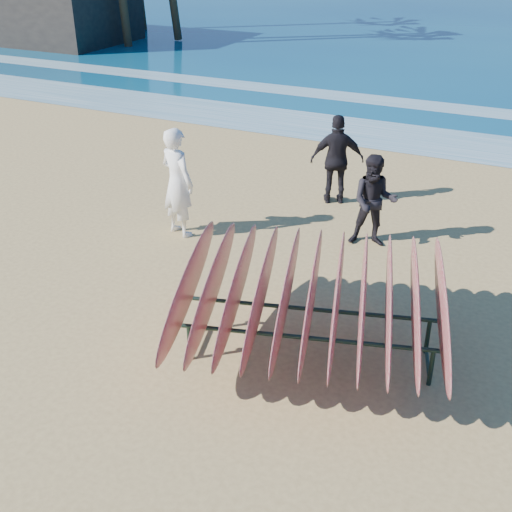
# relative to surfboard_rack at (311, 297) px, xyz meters

# --- Properties ---
(ground) EXTENTS (120.00, 120.00, 0.00)m
(ground) POSITION_rel_surfboard_rack_xyz_m (-1.02, -0.24, -0.88)
(ground) COLOR tan
(ground) RESTS_ON ground
(foam_near) EXTENTS (160.00, 160.00, 0.00)m
(foam_near) POSITION_rel_surfboard_rack_xyz_m (-1.02, 9.76, -0.87)
(foam_near) COLOR white
(foam_near) RESTS_ON ground
(foam_far) EXTENTS (160.00, 160.00, 0.00)m
(foam_far) POSITION_rel_surfboard_rack_xyz_m (-1.02, 13.26, -0.87)
(foam_far) COLOR white
(foam_far) RESTS_ON ground
(surfboard_rack) EXTENTS (3.84, 3.65, 1.40)m
(surfboard_rack) POSITION_rel_surfboard_rack_xyz_m (0.00, 0.00, 0.00)
(surfboard_rack) COLOR #1B2B24
(surfboard_rack) RESTS_ON ground
(person_white) EXTENTS (0.81, 0.66, 1.92)m
(person_white) POSITION_rel_surfboard_rack_xyz_m (-3.41, 2.42, 0.08)
(person_white) COLOR white
(person_white) RESTS_ON ground
(person_dark_a) EXTENTS (0.91, 0.79, 1.60)m
(person_dark_a) POSITION_rel_surfboard_rack_xyz_m (-0.21, 3.45, -0.08)
(person_dark_a) COLOR black
(person_dark_a) RESTS_ON ground
(person_dark_b) EXTENTS (1.11, 0.80, 1.74)m
(person_dark_b) POSITION_rel_surfboard_rack_xyz_m (-1.40, 4.97, -0.01)
(person_dark_b) COLOR black
(person_dark_b) RESTS_ON ground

